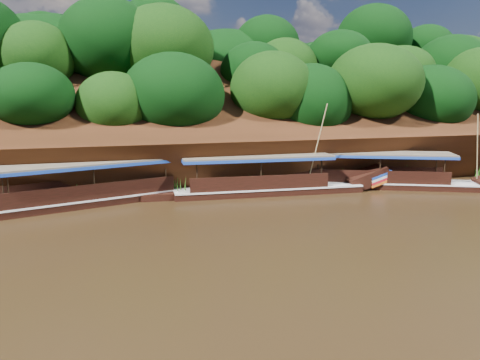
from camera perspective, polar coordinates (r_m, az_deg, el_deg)
The scene contains 6 objects.
ground at distance 25.51m, azimuth 8.79°, elevation -5.45°, with size 160.00×160.00×0.00m, color black.
riverbank at distance 46.35m, azimuth -3.37°, elevation 4.16°, with size 120.00×30.06×19.40m.
boat_0 at distance 37.02m, azimuth 18.97°, elevation 0.00°, with size 15.67×8.71×6.10m.
boat_1 at distance 33.30m, azimuth 4.79°, elevation -0.53°, with size 15.97×3.58×6.82m.
boat_2 at distance 31.78m, azimuth -14.72°, elevation -1.37°, with size 17.28×7.22×6.11m.
reeds at distance 33.04m, azimuth -2.80°, elevation -0.19°, with size 48.52×2.45×1.96m.
Camera 1 is at (-10.74, -22.08, 6.92)m, focal length 35.00 mm.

